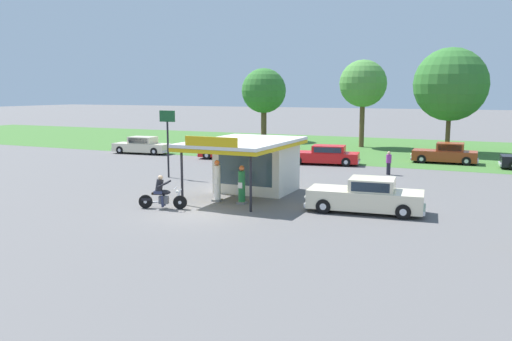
# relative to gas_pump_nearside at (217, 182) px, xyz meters

# --- Properties ---
(ground_plane) EXTENTS (300.00, 300.00, 0.00)m
(ground_plane) POSITION_rel_gas_pump_nearside_xyz_m (0.32, -2.61, -0.95)
(ground_plane) COLOR #5B5959
(grass_verge_strip) EXTENTS (120.00, 24.00, 0.01)m
(grass_verge_strip) POSITION_rel_gas_pump_nearside_xyz_m (0.32, 27.39, -0.94)
(grass_verge_strip) COLOR #3D6B2D
(grass_verge_strip) RESTS_ON ground
(service_station_kiosk) EXTENTS (4.53, 6.92, 3.37)m
(service_station_kiosk) POSITION_rel_gas_pump_nearside_xyz_m (0.68, 2.87, 0.78)
(service_station_kiosk) COLOR silver
(service_station_kiosk) RESTS_ON ground
(gas_pump_nearside) EXTENTS (0.44, 0.44, 2.06)m
(gas_pump_nearside) POSITION_rel_gas_pump_nearside_xyz_m (0.00, 0.00, 0.00)
(gas_pump_nearside) COLOR slate
(gas_pump_nearside) RESTS_ON ground
(gas_pump_offside) EXTENTS (0.44, 0.44, 1.87)m
(gas_pump_offside) POSITION_rel_gas_pump_nearside_xyz_m (1.35, -0.00, -0.09)
(gas_pump_offside) COLOR slate
(gas_pump_offside) RESTS_ON ground
(motorcycle_with_rider) EXTENTS (2.19, 0.95, 1.58)m
(motorcycle_with_rider) POSITION_rel_gas_pump_nearside_xyz_m (-1.53, -2.55, -0.29)
(motorcycle_with_rider) COLOR black
(motorcycle_with_rider) RESTS_ON ground
(featured_classic_sedan) EXTENTS (5.41, 2.40, 1.57)m
(featured_classic_sedan) POSITION_rel_gas_pump_nearside_xyz_m (7.26, 0.67, -0.24)
(featured_classic_sedan) COLOR beige
(featured_classic_sedan) RESTS_ON ground
(parked_car_back_row_centre) EXTENTS (5.64, 2.75, 1.42)m
(parked_car_back_row_centre) POSITION_rel_gas_pump_nearside_xyz_m (0.89, 15.09, -0.28)
(parked_car_back_row_centre) COLOR red
(parked_car_back_row_centre) RESTS_ON ground
(parked_car_back_row_centre_right) EXTENTS (5.16, 2.57, 1.46)m
(parked_car_back_row_centre_right) POSITION_rel_gas_pump_nearside_xyz_m (-7.12, 14.95, -0.27)
(parked_car_back_row_centre_right) COLOR red
(parked_car_back_row_centre_right) RESTS_ON ground
(parked_car_back_row_centre_left) EXTENTS (4.91, 2.08, 1.55)m
(parked_car_back_row_centre_left) POSITION_rel_gas_pump_nearside_xyz_m (9.11, 19.49, -0.24)
(parked_car_back_row_centre_left) COLOR #993819
(parked_car_back_row_centre_left) RESTS_ON ground
(parked_car_back_row_far_right) EXTENTS (5.33, 2.19, 1.49)m
(parked_car_back_row_far_right) POSITION_rel_gas_pump_nearside_xyz_m (-15.69, 15.02, -0.26)
(parked_car_back_row_far_right) COLOR beige
(parked_car_back_row_far_right) RESTS_ON ground
(bystander_strolling_foreground) EXTENTS (0.34, 0.34, 1.54)m
(bystander_strolling_foreground) POSITION_rel_gas_pump_nearside_xyz_m (6.20, 11.99, -0.14)
(bystander_strolling_foreground) COLOR black
(bystander_strolling_foreground) RESTS_ON ground
(tree_oak_left) EXTENTS (4.89, 4.89, 7.93)m
(tree_oak_left) POSITION_rel_gas_pump_nearside_xyz_m (-10.99, 30.92, 4.44)
(tree_oak_left) COLOR brown
(tree_oak_left) RESTS_ON ground
(tree_oak_centre) EXTENTS (6.37, 6.37, 9.19)m
(tree_oak_centre) POSITION_rel_gas_pump_nearside_xyz_m (8.74, 26.62, 4.88)
(tree_oak_centre) COLOR brown
(tree_oak_centre) RESTS_ON ground
(tree_oak_right) EXTENTS (4.55, 4.55, 8.44)m
(tree_oak_right) POSITION_rel_gas_pump_nearside_xyz_m (0.43, 28.42, 5.10)
(tree_oak_right) COLOR brown
(tree_oak_right) RESTS_ON ground
(roadside_pole_sign) EXTENTS (1.10, 0.12, 4.22)m
(roadside_pole_sign) POSITION_rel_gas_pump_nearside_xyz_m (-6.30, 5.13, 1.97)
(roadside_pole_sign) COLOR black
(roadside_pole_sign) RESTS_ON ground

